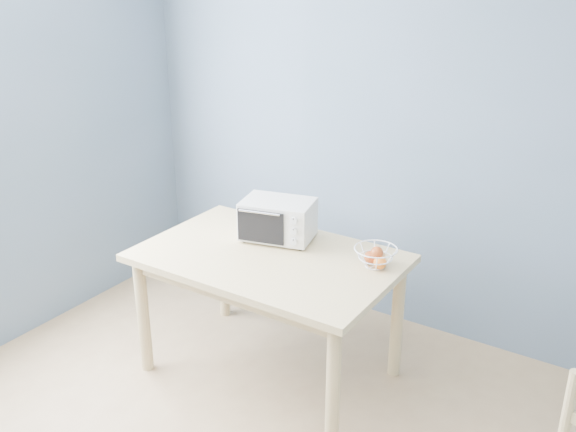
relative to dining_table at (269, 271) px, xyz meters
The scene contains 4 objects.
room 1.51m from the dining_table, 70.95° to the right, with size 4.01×4.51×2.61m.
dining_table is the anchor object (origin of this frame).
toaster_oven 0.31m from the dining_table, 114.13° to the left, with size 0.45×0.37×0.23m.
fruit_basket 0.61m from the dining_table, 18.85° to the left, with size 0.28×0.28×0.12m.
Camera 1 is at (1.36, -1.31, 2.24)m, focal length 40.00 mm.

